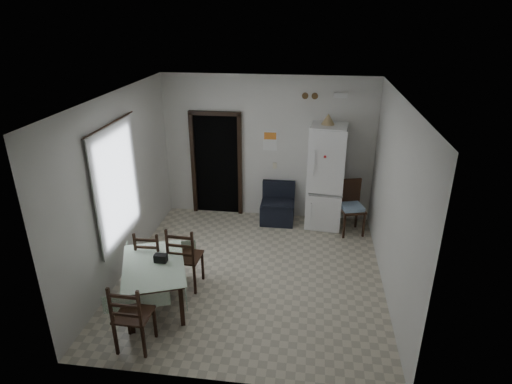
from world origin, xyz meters
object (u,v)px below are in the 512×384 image
object	(u,v)px
corner_chair	(352,208)
dining_chair_near_head	(133,314)
navy_seat	(278,204)
fridge	(326,177)
dining_chair_far_right	(186,256)
dining_chair_far_left	(152,256)
dining_table	(156,284)

from	to	relation	value
corner_chair	dining_chair_near_head	size ratio (longest dim) A/B	1.04
navy_seat	corner_chair	bearing A→B (deg)	-11.38
fridge	dining_chair_near_head	world-z (taller)	fridge
navy_seat	dining_chair_near_head	world-z (taller)	dining_chair_near_head
navy_seat	corner_chair	size ratio (longest dim) A/B	0.76
fridge	dining_chair_far_right	bearing A→B (deg)	-125.44
fridge	dining_chair_near_head	xyz separation A→B (m)	(-2.42, -3.75, -0.53)
fridge	navy_seat	size ratio (longest dim) A/B	2.57
dining_chair_far_left	dining_chair_near_head	size ratio (longest dim) A/B	0.95
dining_table	navy_seat	bearing A→B (deg)	41.39
navy_seat	dining_table	bearing A→B (deg)	-118.01
corner_chair	dining_chair_far_left	size ratio (longest dim) A/B	1.10
navy_seat	corner_chair	xyz separation A→B (m)	(1.44, -0.29, 0.12)
dining_chair_far_left	dining_chair_far_right	world-z (taller)	dining_chair_far_right
navy_seat	dining_chair_far_left	world-z (taller)	dining_chair_far_left
dining_chair_far_right	corner_chair	bearing A→B (deg)	-138.35
dining_chair_far_right	dining_chair_near_head	bearing A→B (deg)	81.94
fridge	corner_chair	size ratio (longest dim) A/B	1.97
corner_chair	dining_chair_far_left	xyz separation A→B (m)	(-3.21, -2.07, -0.05)
fridge	dining_chair_far_left	world-z (taller)	fridge
fridge	corner_chair	xyz separation A→B (m)	(0.51, -0.29, -0.50)
dining_table	dining_chair_far_right	size ratio (longest dim) A/B	1.21
corner_chair	dining_table	size ratio (longest dim) A/B	0.81
dining_chair_near_head	dining_chair_far_right	bearing A→B (deg)	-100.14
dining_chair_far_right	dining_chair_near_head	distance (m)	1.40
navy_seat	dining_table	size ratio (longest dim) A/B	0.62
dining_chair_far_left	dining_chair_near_head	distance (m)	1.42
corner_chair	dining_chair_far_right	world-z (taller)	dining_chair_far_right
corner_chair	dining_chair_far_right	size ratio (longest dim) A/B	0.98
dining_table	dining_chair_far_left	xyz separation A→B (m)	(-0.24, 0.53, 0.14)
navy_seat	dining_chair_near_head	bearing A→B (deg)	-111.81
navy_seat	dining_chair_near_head	xyz separation A→B (m)	(-1.49, -3.75, 0.10)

